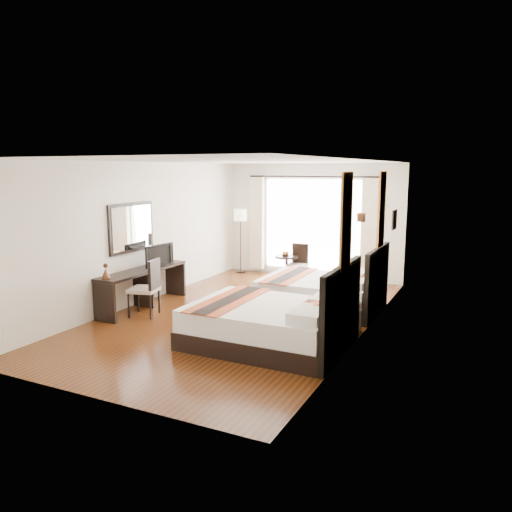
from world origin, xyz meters
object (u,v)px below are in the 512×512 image
at_px(bed_near, 272,323).
at_px(television, 157,255).
at_px(table_lamp, 350,285).
at_px(bed_far, 324,292).
at_px(window_chair, 298,271).
at_px(floor_lamp, 240,219).
at_px(side_table, 287,269).
at_px(desk_chair, 145,298).
at_px(nightstand, 345,319).
at_px(console_desk, 143,288).
at_px(vase, 344,303).
at_px(fruit_bowl, 285,255).

distance_m(bed_near, television, 3.41).
bearing_deg(table_lamp, bed_far, 125.49).
bearing_deg(window_chair, floor_lamp, -106.25).
relative_size(bed_far, side_table, 3.52).
relative_size(bed_far, table_lamp, 5.26).
bearing_deg(television, desk_chair, -149.64).
bearing_deg(bed_far, desk_chair, -145.73).
bearing_deg(bed_near, nightstand, 49.44).
relative_size(television, desk_chair, 0.71).
xyz_separation_m(console_desk, television, (0.02, 0.43, 0.59)).
bearing_deg(vase, bed_far, 118.58).
bearing_deg(table_lamp, fruit_bowl, 129.10).
height_order(console_desk, floor_lamp, floor_lamp).
relative_size(bed_far, fruit_bowl, 11.15).
bearing_deg(fruit_bowl, desk_chair, -109.09).
distance_m(vase, side_table, 4.02).
relative_size(desk_chair, window_chair, 1.15).
xyz_separation_m(console_desk, side_table, (1.68, 3.23, -0.06)).
xyz_separation_m(bed_near, nightstand, (0.86, 1.00, -0.10)).
distance_m(desk_chair, side_table, 3.89).
bearing_deg(bed_near, console_desk, 164.92).
relative_size(television, side_table, 1.19).
bearing_deg(vase, console_desk, 179.43).
distance_m(vase, desk_chair, 3.64).
bearing_deg(console_desk, side_table, 62.55).
height_order(console_desk, fruit_bowl, console_desk).
distance_m(bed_near, nightstand, 1.32).
bearing_deg(fruit_bowl, vase, -54.09).
bearing_deg(side_table, vase, -54.59).
bearing_deg(vase, nightstand, 97.52).
xyz_separation_m(vase, desk_chair, (-3.61, -0.40, -0.24)).
height_order(desk_chair, window_chair, desk_chair).
bearing_deg(vase, table_lamp, 89.52).
height_order(television, side_table, television).
height_order(nightstand, television, television).
xyz_separation_m(bed_far, desk_chair, (-2.79, -1.90, -0.00)).
bearing_deg(television, side_table, -23.24).
bearing_deg(television, vase, -89.36).
relative_size(bed_near, vase, 17.97).
bearing_deg(vase, side_table, 125.41).
bearing_deg(console_desk, bed_near, -15.08).
relative_size(vase, window_chair, 0.14).
bearing_deg(bed_far, floor_lamp, 142.58).
xyz_separation_m(television, floor_lamp, (0.14, 3.34, 0.42)).
bearing_deg(floor_lamp, side_table, -19.77).
height_order(bed_near, television, bed_near).
height_order(fruit_bowl, window_chair, window_chair).
height_order(table_lamp, desk_chair, desk_chair).
height_order(floor_lamp, fruit_bowl, floor_lamp).
height_order(desk_chair, floor_lamp, floor_lamp).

